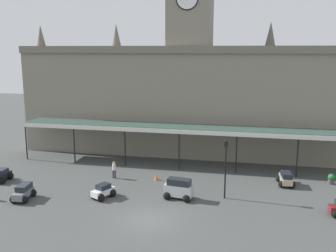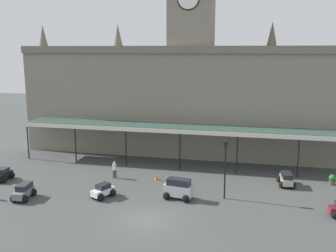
# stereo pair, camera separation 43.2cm
# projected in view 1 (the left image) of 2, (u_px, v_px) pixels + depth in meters

# --- Properties ---
(ground_plane) EXTENTS (140.00, 140.00, 0.00)m
(ground_plane) POSITION_uv_depth(u_px,v_px,m) (149.00, 220.00, 28.10)
(ground_plane) COLOR #434645
(station_building) EXTENTS (39.55, 6.40, 21.61)m
(station_building) POSITION_uv_depth(u_px,v_px,m) (190.00, 94.00, 44.96)
(station_building) COLOR gray
(station_building) RESTS_ON ground
(entrance_canopy) EXTENTS (35.27, 3.26, 4.31)m
(entrance_canopy) POSITION_uv_depth(u_px,v_px,m) (181.00, 128.00, 40.35)
(entrance_canopy) COLOR #38564C
(entrance_canopy) RESTS_ON ground
(car_silver_van) EXTENTS (2.52, 1.84, 1.77)m
(car_silver_van) POSITION_uv_depth(u_px,v_px,m) (179.00, 190.00, 31.87)
(car_silver_van) COLOR #B2B5BA
(car_silver_van) RESTS_ON ground
(car_grey_estate) EXTENTS (1.69, 2.33, 1.27)m
(car_grey_estate) POSITION_uv_depth(u_px,v_px,m) (23.00, 193.00, 31.78)
(car_grey_estate) COLOR slate
(car_grey_estate) RESTS_ON ground
(car_white_sedan) EXTENTS (2.02, 2.24, 1.19)m
(car_white_sedan) POSITION_uv_depth(u_px,v_px,m) (103.00, 192.00, 32.20)
(car_white_sedan) COLOR silver
(car_white_sedan) RESTS_ON ground
(car_black_sedan) EXTENTS (1.56, 2.08, 1.19)m
(car_black_sedan) POSITION_uv_depth(u_px,v_px,m) (2.00, 176.00, 36.22)
(car_black_sedan) COLOR black
(car_black_sedan) RESTS_ON ground
(car_beige_estate) EXTENTS (1.67, 2.32, 1.27)m
(car_beige_estate) POSITION_uv_depth(u_px,v_px,m) (286.00, 179.00, 35.15)
(car_beige_estate) COLOR tan
(car_beige_estate) RESTS_ON ground
(pedestrian_beside_cars) EXTENTS (0.39, 0.34, 1.67)m
(pedestrian_beside_cars) POSITION_uv_depth(u_px,v_px,m) (114.00, 169.00, 36.96)
(pedestrian_beside_cars) COLOR #3F384C
(pedestrian_beside_cars) RESTS_ON ground
(victorian_lamppost) EXTENTS (0.30, 0.30, 5.07)m
(victorian_lamppost) POSITION_uv_depth(u_px,v_px,m) (226.00, 162.00, 31.54)
(victorian_lamppost) COLOR black
(victorian_lamppost) RESTS_ON ground
(traffic_cone) EXTENTS (0.40, 0.40, 0.62)m
(traffic_cone) POSITION_uv_depth(u_px,v_px,m) (156.00, 177.00, 36.61)
(traffic_cone) COLOR orange
(traffic_cone) RESTS_ON ground
(planter_forecourt_centre) EXTENTS (0.60, 0.60, 0.96)m
(planter_forecourt_centre) POSITION_uv_depth(u_px,v_px,m) (331.00, 179.00, 35.47)
(planter_forecourt_centre) COLOR #47423D
(planter_forecourt_centre) RESTS_ON ground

